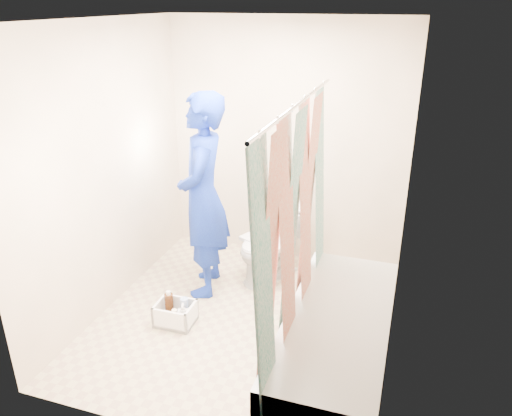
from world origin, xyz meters
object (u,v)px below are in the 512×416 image
(cleaning_caddy, at_px, (176,314))
(toilet, at_px, (271,244))
(bathtub, at_px, (336,343))
(plumber, at_px, (203,197))

(cleaning_caddy, bearing_deg, toilet, 59.86)
(bathtub, distance_m, plumber, 1.70)
(toilet, height_order, cleaning_caddy, toilet)
(toilet, xyz_separation_m, cleaning_caddy, (-0.54, -0.97, -0.28))
(bathtub, distance_m, toilet, 1.43)
(toilet, distance_m, cleaning_caddy, 1.14)
(cleaning_caddy, bearing_deg, bathtub, -9.15)
(bathtub, xyz_separation_m, plumber, (-1.35, 0.80, 0.65))
(bathtub, height_order, toilet, toilet)
(bathtub, relative_size, cleaning_caddy, 5.47)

